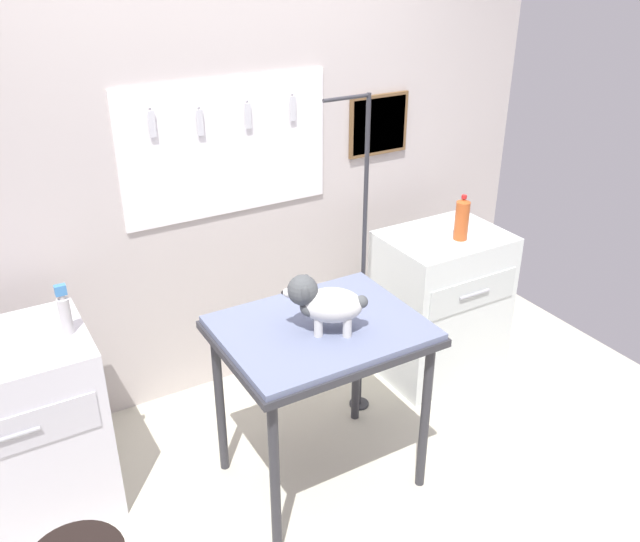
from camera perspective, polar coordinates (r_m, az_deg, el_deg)
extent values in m
cube|color=beige|center=(3.37, 2.14, -19.56)|extent=(4.40, 4.00, 0.04)
cube|color=#BCB1AD|center=(3.69, -8.22, 6.45)|extent=(4.00, 0.06, 2.30)
cube|color=white|center=(3.59, -7.79, 10.17)|extent=(1.14, 0.02, 0.71)
cylinder|color=gray|center=(3.40, -14.07, 13.09)|extent=(0.01, 0.02, 0.01)
cube|color=silver|center=(3.41, -13.87, 11.84)|extent=(0.03, 0.01, 0.13)
cylinder|color=gray|center=(3.48, -10.16, 13.34)|extent=(0.01, 0.02, 0.01)
cube|color=silver|center=(3.49, -10.00, 12.11)|extent=(0.03, 0.01, 0.13)
cylinder|color=gray|center=(3.57, -6.17, 13.97)|extent=(0.01, 0.02, 0.01)
cube|color=silver|center=(3.58, -6.04, 12.77)|extent=(0.03, 0.01, 0.13)
cylinder|color=gray|center=(3.68, -2.38, 14.58)|extent=(0.01, 0.02, 0.01)
cube|color=silver|center=(3.69, -2.28, 13.41)|extent=(0.03, 0.01, 0.13)
cube|color=brown|center=(4.03, 4.93, 12.10)|extent=(0.39, 0.02, 0.35)
cube|color=#A87751|center=(4.02, 4.98, 12.08)|extent=(0.36, 0.01, 0.31)
cylinder|color=#2D2D33|center=(2.92, -3.80, -16.94)|extent=(0.04, 0.04, 0.80)
cylinder|color=#2D2D33|center=(3.24, 8.78, -12.02)|extent=(0.04, 0.04, 0.80)
cylinder|color=#2D2D33|center=(3.33, -8.39, -10.82)|extent=(0.04, 0.04, 0.80)
cylinder|color=#2D2D33|center=(3.62, 3.08, -7.14)|extent=(0.04, 0.04, 0.80)
cube|color=#2D2D33|center=(3.01, 0.07, -5.27)|extent=(0.89, 0.70, 0.03)
cube|color=slate|center=(2.99, 0.07, -4.76)|extent=(0.87, 0.68, 0.03)
cylinder|color=#2D2D33|center=(3.94, 3.29, -11.02)|extent=(0.11, 0.11, 0.01)
cylinder|color=#2D2D33|center=(3.47, 3.66, 0.39)|extent=(0.02, 0.02, 1.75)
cylinder|color=#2D2D33|center=(3.12, 2.23, 14.28)|extent=(0.24, 0.02, 0.02)
cylinder|color=silver|center=(2.89, -0.13, -4.69)|extent=(0.04, 0.04, 0.09)
cylinder|color=silver|center=(2.96, -0.08, -3.90)|extent=(0.04, 0.04, 0.09)
cylinder|color=silver|center=(2.89, 2.29, -4.73)|extent=(0.04, 0.04, 0.09)
cylinder|color=silver|center=(2.95, 2.29, -3.93)|extent=(0.04, 0.04, 0.09)
ellipsoid|color=silver|center=(2.88, 1.02, -2.87)|extent=(0.31, 0.28, 0.15)
ellipsoid|color=#474A4C|center=(2.88, -0.80, -2.97)|extent=(0.14, 0.15, 0.08)
sphere|color=#474A4C|center=(2.85, -1.47, -1.61)|extent=(0.13, 0.13, 0.13)
ellipsoid|color=silver|center=(2.86, -2.58, -1.82)|extent=(0.08, 0.07, 0.04)
sphere|color=black|center=(2.86, -3.10, -1.81)|extent=(0.02, 0.02, 0.02)
ellipsoid|color=#474A4C|center=(2.79, -1.26, -1.98)|extent=(0.05, 0.05, 0.07)
ellipsoid|color=#474A4C|center=(2.89, -1.15, -0.92)|extent=(0.05, 0.05, 0.07)
sphere|color=#474A4C|center=(2.87, 3.50, -2.58)|extent=(0.06, 0.06, 0.06)
cube|color=silver|center=(3.36, -24.70, -12.27)|extent=(0.80, 0.56, 0.87)
cube|color=silver|center=(3.02, -24.66, -12.51)|extent=(0.70, 0.01, 0.17)
cylinder|color=#99999E|center=(3.01, -24.64, -12.59)|extent=(0.24, 0.02, 0.02)
cube|color=silver|center=(4.06, 9.97, -2.76)|extent=(0.68, 0.52, 0.89)
cube|color=silver|center=(3.80, 12.71, -1.87)|extent=(0.60, 0.01, 0.18)
cylinder|color=#99999E|center=(3.79, 12.79, -1.92)|extent=(0.20, 0.02, 0.02)
cylinder|color=#B5B2B2|center=(3.07, -20.53, -3.56)|extent=(0.05, 0.05, 0.17)
cylinder|color=#B5B2B2|center=(3.02, -20.81, -2.04)|extent=(0.02, 0.02, 0.02)
cube|color=#3C7ABA|center=(3.01, -20.90, -1.50)|extent=(0.05, 0.03, 0.04)
cylinder|color=#B54F21|center=(3.79, 11.78, 4.14)|extent=(0.08, 0.08, 0.22)
cone|color=#B54F21|center=(3.74, 11.94, 5.80)|extent=(0.08, 0.08, 0.02)
cylinder|color=red|center=(3.74, 11.97, 6.09)|extent=(0.03, 0.03, 0.02)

